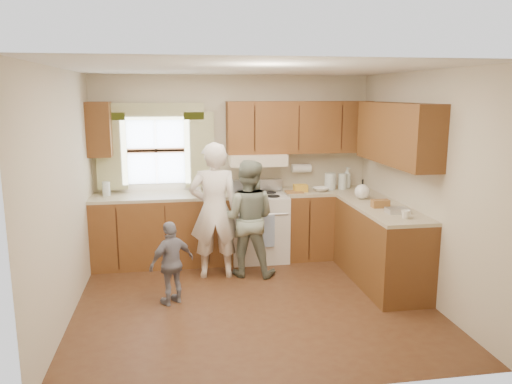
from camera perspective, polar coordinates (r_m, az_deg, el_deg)
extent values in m
plane|color=#462515|center=(5.63, -0.36, -12.38)|extent=(3.80, 3.80, 0.00)
plane|color=white|center=(5.17, -0.39, 13.93)|extent=(3.80, 3.80, 0.00)
plane|color=beige|center=(6.97, -2.61, 2.91)|extent=(3.80, 0.00, 3.80)
plane|color=beige|center=(3.59, 3.98, -5.08)|extent=(3.80, 0.00, 3.80)
plane|color=beige|center=(5.31, -21.06, -0.45)|extent=(0.00, 3.50, 3.50)
plane|color=beige|center=(5.86, 18.32, 0.76)|extent=(0.00, 3.50, 3.50)
cube|color=#48240F|center=(6.80, -10.59, -4.38)|extent=(1.82, 0.60, 0.90)
cube|color=#48240F|center=(7.11, 8.14, -3.61)|extent=(1.22, 0.60, 0.90)
cube|color=#462110|center=(6.20, 14.01, -6.05)|extent=(0.60, 1.65, 0.90)
cube|color=tan|center=(6.69, -10.73, -0.50)|extent=(1.82, 0.60, 0.04)
cube|color=tan|center=(7.00, 8.25, 0.11)|extent=(1.22, 0.60, 0.04)
cube|color=tan|center=(6.08, 14.21, -1.82)|extent=(0.60, 1.65, 0.04)
cube|color=#48240F|center=(6.91, 5.01, 7.40)|extent=(2.00, 0.33, 0.70)
cube|color=#462110|center=(6.77, -17.47, 6.85)|extent=(0.30, 0.33, 0.70)
cube|color=#462110|center=(6.01, 15.81, 6.45)|extent=(0.33, 1.65, 0.70)
cube|color=beige|center=(6.77, 0.14, 3.74)|extent=(0.76, 0.45, 0.15)
cube|color=silver|center=(6.88, -11.36, 4.69)|extent=(0.90, 0.03, 0.90)
cube|color=#FAED49|center=(6.87, -16.22, 4.46)|extent=(0.40, 0.05, 1.02)
cube|color=#FAED49|center=(6.83, -6.49, 4.80)|extent=(0.40, 0.05, 1.02)
cube|color=#FAED49|center=(6.79, -11.54, 9.01)|extent=(1.30, 0.05, 0.22)
cylinder|color=white|center=(7.05, 5.19, 2.73)|extent=(0.27, 0.12, 0.12)
imported|color=silver|center=(6.57, -6.86, 0.06)|extent=(0.16, 0.16, 0.11)
imported|color=silver|center=(7.14, 10.35, 1.62)|extent=(0.16, 0.16, 0.30)
imported|color=silver|center=(6.87, 7.40, 0.30)|extent=(0.25, 0.25, 0.05)
imported|color=silver|center=(5.56, 16.72, -2.46)|extent=(0.12, 0.12, 0.09)
cylinder|color=silver|center=(6.78, -16.75, 0.35)|extent=(0.10, 0.10, 0.19)
cube|color=olive|center=(6.74, 4.39, 0.02)|extent=(0.23, 0.17, 0.02)
cube|color=gold|center=(6.80, 5.11, 0.45)|extent=(0.18, 0.13, 0.10)
cylinder|color=silver|center=(6.98, 8.47, 1.20)|extent=(0.15, 0.15, 0.23)
cylinder|color=silver|center=(7.06, 9.85, 1.21)|extent=(0.11, 0.11, 0.22)
sphere|color=silver|center=(6.44, 12.05, 0.05)|extent=(0.19, 0.19, 0.19)
cube|color=olive|center=(6.02, 14.02, -1.29)|extent=(0.20, 0.11, 0.09)
cube|color=silver|center=(5.80, 15.86, -2.04)|extent=(0.24, 0.17, 0.06)
cube|color=silver|center=(6.86, 0.26, -4.03)|extent=(0.76, 0.64, 0.90)
cube|color=#B7B7BC|center=(6.99, -0.09, 0.79)|extent=(0.76, 0.10, 0.16)
cylinder|color=#B7B7BC|center=(6.50, 0.73, -2.64)|extent=(0.68, 0.03, 0.03)
cube|color=#4B71AF|center=(6.54, 1.19, -4.53)|extent=(0.22, 0.02, 0.42)
cylinder|color=black|center=(6.85, -1.39, -0.16)|extent=(0.18, 0.18, 0.01)
cylinder|color=black|center=(6.91, 1.57, -0.06)|extent=(0.18, 0.18, 0.01)
cylinder|color=black|center=(6.61, -1.09, -0.58)|extent=(0.18, 0.18, 0.01)
cylinder|color=black|center=(6.67, 1.98, -0.48)|extent=(0.18, 0.18, 0.01)
imported|color=white|center=(6.13, -4.78, -2.13)|extent=(0.64, 0.44, 1.69)
imported|color=#283F33|center=(6.20, -0.95, -3.02)|extent=(0.84, 0.74, 1.46)
imported|color=gray|center=(5.50, -9.60, -8.00)|extent=(0.57, 0.48, 0.92)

